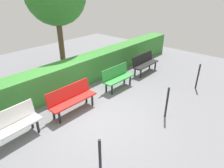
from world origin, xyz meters
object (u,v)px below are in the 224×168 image
(bench_green, at_px, (117,77))
(bench_white, at_px, (10,125))
(bench_red, at_px, (72,98))
(bench_black, at_px, (145,62))

(bench_green, xyz_separation_m, bench_white, (4.01, -0.11, 0.00))
(bench_green, height_order, bench_red, same)
(bench_black, height_order, bench_red, same)
(bench_green, relative_size, bench_white, 0.94)
(bench_black, xyz_separation_m, bench_red, (4.18, 0.03, 0.00))
(bench_black, bearing_deg, bench_white, -0.88)
(bench_green, height_order, bench_white, same)
(bench_black, relative_size, bench_red, 0.98)
(bench_black, height_order, bench_white, bench_white)
(bench_black, relative_size, bench_white, 1.06)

